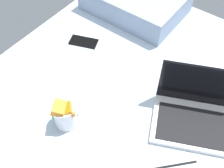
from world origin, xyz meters
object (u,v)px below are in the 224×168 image
laptop (196,113)px  snack_cup (65,114)px  pillow (135,0)px  cell_phone (84,42)px

laptop → snack_cup: bearing=-166.3°
pillow → snack_cup: bearing=-76.4°
laptop → cell_phone: 65.47cm
laptop → cell_phone: bearing=148.9°
cell_phone → laptop: bearing=-117.7°
snack_cup → pillow: bearing=103.6°
laptop → snack_cup: size_ratio=2.76×
laptop → snack_cup: 51.65cm
snack_cup → cell_phone: 46.79cm
laptop → pillow: 73.97cm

